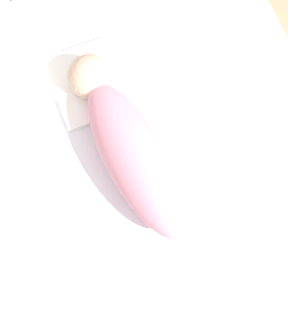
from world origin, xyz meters
name	(u,v)px	position (x,y,z in m)	size (l,w,h in m)	color
ground_plane	(151,190)	(0.00, 0.00, 0.00)	(12.00, 12.00, 0.00)	#9E8466
bed_mattress	(152,185)	(0.00, 0.00, 0.06)	(1.40, 1.10, 0.13)	white
burp_cloth	(88,83)	(0.34, 0.07, 0.14)	(0.25, 0.20, 0.02)	white
swaddled_baby	(128,145)	(0.10, 0.03, 0.20)	(0.59, 0.23, 0.15)	pink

